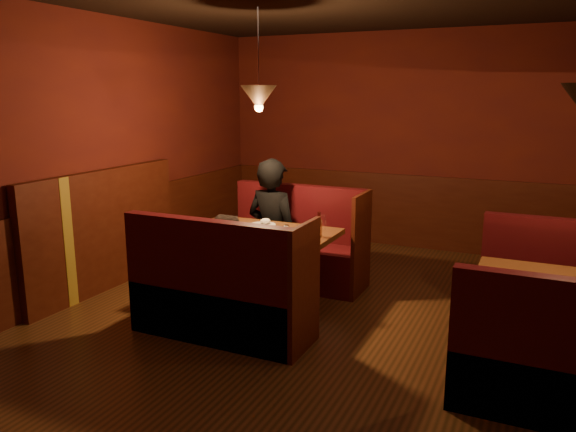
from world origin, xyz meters
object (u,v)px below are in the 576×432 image
at_px(main_bench_near, 220,300).
at_px(main_table, 262,248).
at_px(main_bench_far, 297,252).
at_px(second_table, 562,304).
at_px(diner_b, 230,256).
at_px(diner_a, 273,207).
at_px(second_bench_far, 563,298).
at_px(second_bench_near, 565,375).

bearing_deg(main_bench_near, main_table, 91.10).
xyz_separation_m(main_table, main_bench_far, (0.02, 0.82, -0.25)).
relative_size(second_table, diner_b, 0.90).
relative_size(main_table, diner_a, 0.82).
bearing_deg(second_table, second_bench_far, 87.80).
distance_m(main_bench_near, second_table, 2.73).
relative_size(second_table, diner_a, 0.72).
distance_m(second_bench_near, diner_a, 3.37).
xyz_separation_m(main_table, diner_b, (0.06, -0.70, 0.11)).
bearing_deg(second_bench_far, main_bench_far, 174.19).
xyz_separation_m(main_table, main_bench_near, (0.02, -0.82, -0.25)).
distance_m(main_table, second_bench_far, 2.77).
distance_m(main_table, main_bench_far, 0.86).
bearing_deg(second_bench_far, main_bench_near, -152.98).
bearing_deg(main_bench_far, diner_b, -88.52).
xyz_separation_m(main_bench_near, second_bench_near, (2.69, -0.15, -0.02)).
distance_m(main_bench_far, main_bench_near, 1.64).
bearing_deg(main_table, main_bench_near, -88.90).
bearing_deg(main_table, second_bench_near, -19.88).
relative_size(main_bench_near, diner_b, 1.12).
xyz_separation_m(main_bench_far, second_bench_near, (2.69, -1.80, -0.02)).
bearing_deg(main_bench_far, diner_a, -139.61).
bearing_deg(main_bench_near, main_bench_far, 90.00).
height_order(main_bench_near, diner_a, diner_a).
height_order(second_bench_near, diner_b, diner_b).
distance_m(second_bench_far, second_bench_near, 1.52).
height_order(main_bench_near, diner_b, diner_b).
bearing_deg(main_table, second_table, -4.60).
height_order(second_table, second_bench_near, second_bench_near).
xyz_separation_m(main_table, second_bench_near, (2.70, -0.98, -0.28)).
distance_m(main_bench_far, second_bench_near, 3.23).
xyz_separation_m(main_table, second_bench_far, (2.70, 0.55, -0.28)).
xyz_separation_m(second_bench_far, diner_a, (-2.90, 0.09, 0.56)).
bearing_deg(main_bench_near, second_table, 12.89).
distance_m(diner_a, diner_b, 1.38).
distance_m(main_table, main_bench_near, 0.86).
bearing_deg(second_bench_far, second_bench_near, -90.00).
distance_m(main_bench_near, diner_a, 1.57).
height_order(main_table, main_bench_far, main_bench_far).
distance_m(main_bench_near, diner_b, 0.39).
bearing_deg(main_bench_near, second_bench_near, -3.29).
relative_size(diner_a, diner_b, 1.24).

